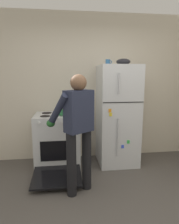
% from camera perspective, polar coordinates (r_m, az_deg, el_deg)
% --- Properties ---
extents(kitchen_wall_back, '(6.00, 0.10, 2.70)m').
position_cam_1_polar(kitchen_wall_back, '(3.77, -0.31, 6.99)').
color(kitchen_wall_back, beige).
rests_on(kitchen_wall_back, ground).
extents(refrigerator, '(0.68, 0.72, 1.76)m').
position_cam_1_polar(refrigerator, '(3.55, 8.08, -0.98)').
color(refrigerator, silver).
rests_on(refrigerator, ground).
extents(stove_range, '(0.76, 1.23, 0.93)m').
position_cam_1_polar(stove_range, '(3.53, -9.24, -8.29)').
color(stove_range, silver).
rests_on(stove_range, ground).
extents(person_cook, '(0.66, 0.70, 1.60)m').
position_cam_1_polar(person_cook, '(2.60, -3.57, -3.49)').
color(person_cook, black).
rests_on(person_cook, ground).
extents(red_pot, '(0.37, 0.27, 0.11)m').
position_cam_1_polar(red_pot, '(3.36, -6.80, 0.25)').
color(red_pot, '#236638').
rests_on(red_pot, stove_range).
extents(coffee_mug, '(0.11, 0.08, 0.10)m').
position_cam_1_polar(coffee_mug, '(3.50, 5.36, 14.18)').
color(coffee_mug, '#2D6093').
rests_on(coffee_mug, refrigerator).
extents(mixing_bowl, '(0.24, 0.24, 0.11)m').
position_cam_1_polar(mixing_bowl, '(3.52, 9.78, 14.17)').
color(mixing_bowl, black).
rests_on(mixing_bowl, refrigerator).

